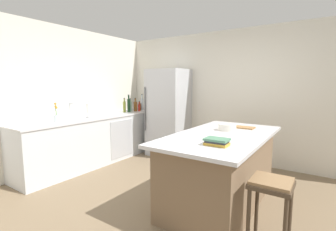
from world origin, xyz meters
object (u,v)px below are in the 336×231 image
at_px(whiskey_bottle, 135,106).
at_px(wine_bottle, 129,105).
at_px(sink_faucet, 71,111).
at_px(cookbook_stack, 217,142).
at_px(paper_towel_roll, 89,111).
at_px(olive_oil_bottle, 124,106).
at_px(kitchen_island, 221,168).
at_px(mixing_bowl, 227,127).
at_px(syrup_bottle, 140,107).
at_px(soda_bottle, 142,104).
at_px(gin_bottle, 130,106).
at_px(bar_stool, 271,193).
at_px(refrigerator, 168,113).
at_px(hot_sauce_bottle, 139,107).
at_px(flower_vase, 56,117).
at_px(cutting_board, 243,127).

relative_size(whiskey_bottle, wine_bottle, 0.79).
height_order(sink_faucet, cookbook_stack, sink_faucet).
xyz_separation_m(paper_towel_roll, olive_oil_bottle, (-0.09, 1.02, -0.00)).
xyz_separation_m(kitchen_island, mixing_bowl, (-0.04, 0.28, 0.50)).
bearing_deg(syrup_bottle, kitchen_island, -29.54).
bearing_deg(cookbook_stack, mixing_bowl, 103.47).
distance_m(soda_bottle, olive_oil_bottle, 0.57).
bearing_deg(gin_bottle, bar_stool, -28.67).
relative_size(refrigerator, cookbook_stack, 7.50).
bearing_deg(hot_sauce_bottle, paper_towel_roll, -90.63).
xyz_separation_m(soda_bottle, wine_bottle, (0.01, -0.48, 0.01)).
bearing_deg(hot_sauce_bottle, refrigerator, 3.16).
distance_m(flower_vase, syrup_bottle, 2.16).
bearing_deg(olive_oil_bottle, hot_sauce_bottle, 74.18).
relative_size(kitchen_island, paper_towel_roll, 6.50).
distance_m(refrigerator, soda_bottle, 0.90).
relative_size(bar_stool, wine_bottle, 1.79).
distance_m(flower_vase, gin_bottle, 1.88).
xyz_separation_m(sink_faucet, mixing_bowl, (2.68, 0.60, -0.12)).
bearing_deg(wine_bottle, cookbook_stack, -30.97).
bearing_deg(wine_bottle, refrigerator, 20.94).
bearing_deg(soda_bottle, kitchen_island, -31.00).
xyz_separation_m(kitchen_island, olive_oil_bottle, (-2.70, 1.03, 0.59)).
xyz_separation_m(refrigerator, cutting_board, (1.88, -0.86, -0.01)).
distance_m(gin_bottle, olive_oil_bottle, 0.19).
height_order(refrigerator, whiskey_bottle, refrigerator).
bearing_deg(wine_bottle, sink_faucet, -92.47).
xyz_separation_m(flower_vase, cookbook_stack, (2.76, 0.09, -0.06)).
xyz_separation_m(syrup_bottle, cookbook_stack, (2.82, -2.07, -0.06)).
height_order(bar_stool, flower_vase, flower_vase).
height_order(hot_sauce_bottle, cutting_board, hot_sauce_bottle).
xyz_separation_m(flower_vase, gin_bottle, (-0.10, 1.88, 0.03)).
distance_m(flower_vase, cutting_board, 2.96).
bearing_deg(olive_oil_bottle, refrigerator, 24.75).
xyz_separation_m(kitchen_island, soda_bottle, (-2.67, 1.60, 0.61)).
bearing_deg(paper_towel_roll, gin_bottle, 94.22).
distance_m(bar_stool, whiskey_bottle, 3.91).
bearing_deg(soda_bottle, sink_faucet, -91.48).
relative_size(refrigerator, mixing_bowl, 7.62).
bearing_deg(kitchen_island, cutting_board, 82.09).
distance_m(paper_towel_roll, hot_sauce_bottle, 1.40).
xyz_separation_m(paper_towel_roll, hot_sauce_bottle, (0.02, 1.40, -0.05)).
distance_m(soda_bottle, cookbook_stack, 3.57).
height_order(olive_oil_bottle, cookbook_stack, olive_oil_bottle).
bearing_deg(sink_faucet, cookbook_stack, -5.06).
height_order(refrigerator, hot_sauce_bottle, refrigerator).
distance_m(flower_vase, paper_towel_roll, 0.67).
bearing_deg(whiskey_bottle, sink_faucet, -93.18).
bearing_deg(soda_bottle, paper_towel_roll, -88.06).
distance_m(gin_bottle, cookbook_stack, 3.38).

